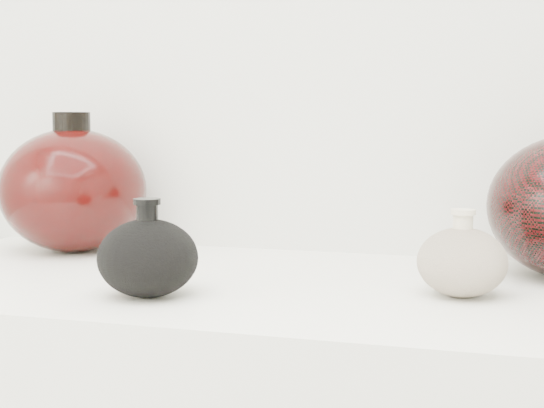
# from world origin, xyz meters

# --- Properties ---
(black_gourd_vase) EXTENTS (0.15, 0.15, 0.12)m
(black_gourd_vase) POSITION_xyz_m (-0.14, 0.82, 0.95)
(black_gourd_vase) COLOR black
(black_gourd_vase) RESTS_ON display_counter
(cream_gourd_vase) EXTENTS (0.13, 0.13, 0.11)m
(cream_gourd_vase) POSITION_xyz_m (0.22, 0.93, 0.94)
(cream_gourd_vase) COLOR beige
(cream_gourd_vase) RESTS_ON display_counter
(left_round_pot) EXTENTS (0.28, 0.28, 0.23)m
(left_round_pot) POSITION_xyz_m (-0.40, 1.09, 1.00)
(left_round_pot) COLOR black
(left_round_pot) RESTS_ON display_counter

